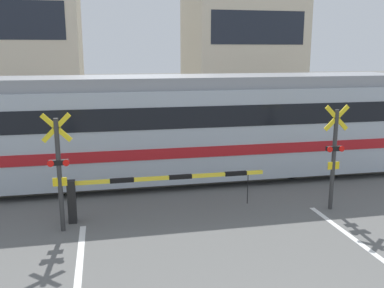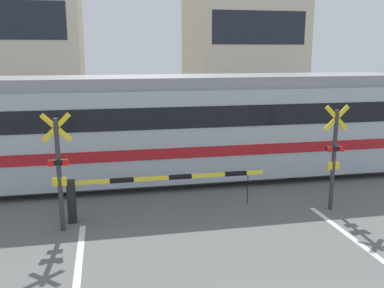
{
  "view_description": "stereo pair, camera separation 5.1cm",
  "coord_description": "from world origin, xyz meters",
  "px_view_note": "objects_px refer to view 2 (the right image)",
  "views": [
    {
      "loc": [
        -2.44,
        -3.08,
        4.16
      ],
      "look_at": [
        0.0,
        8.44,
        1.6
      ],
      "focal_mm": 40.0,
      "sensor_mm": 36.0,
      "label": 1
    },
    {
      "loc": [
        -2.39,
        -3.09,
        4.16
      ],
      "look_at": [
        0.0,
        8.44,
        1.6
      ],
      "focal_mm": 40.0,
      "sensor_mm": 36.0,
      "label": 2
    }
  ],
  "objects_px": {
    "commuter_train": "(88,128)",
    "crossing_barrier_far": "(210,136)",
    "crossing_signal_left": "(59,167)",
    "pedestrian": "(131,126)",
    "crossing_signal_right": "(334,153)",
    "crossing_barrier_near": "(132,187)"
  },
  "relations": [
    {
      "from": "crossing_signal_right",
      "to": "pedestrian",
      "type": "xyz_separation_m",
      "value": [
        -4.7,
        9.12,
        -0.67
      ]
    },
    {
      "from": "commuter_train",
      "to": "pedestrian",
      "type": "distance_m",
      "value": 5.89
    },
    {
      "from": "commuter_train",
      "to": "crossing_signal_left",
      "type": "distance_m",
      "value": 3.6
    },
    {
      "from": "crossing_barrier_near",
      "to": "crossing_barrier_far",
      "type": "distance_m",
      "value": 7.12
    },
    {
      "from": "crossing_barrier_near",
      "to": "crossing_barrier_far",
      "type": "height_order",
      "value": "same"
    },
    {
      "from": "crossing_barrier_near",
      "to": "pedestrian",
      "type": "distance_m",
      "value": 8.67
    },
    {
      "from": "crossing_barrier_far",
      "to": "pedestrian",
      "type": "bearing_deg",
      "value": 140.38
    },
    {
      "from": "pedestrian",
      "to": "crossing_signal_left",
      "type": "bearing_deg",
      "value": -103.76
    },
    {
      "from": "crossing_signal_right",
      "to": "pedestrian",
      "type": "relative_size",
      "value": 1.83
    },
    {
      "from": "crossing_signal_left",
      "to": "crossing_signal_right",
      "type": "distance_m",
      "value": 6.94
    },
    {
      "from": "crossing_barrier_far",
      "to": "crossing_signal_left",
      "type": "bearing_deg",
      "value": -128.44
    },
    {
      "from": "commuter_train",
      "to": "crossing_barrier_far",
      "type": "relative_size",
      "value": 4.19
    },
    {
      "from": "commuter_train",
      "to": "crossing_signal_right",
      "type": "relative_size",
      "value": 7.49
    },
    {
      "from": "crossing_signal_left",
      "to": "crossing_signal_right",
      "type": "xyz_separation_m",
      "value": [
        6.94,
        0.0,
        0.0
      ]
    },
    {
      "from": "crossing_signal_left",
      "to": "crossing_barrier_far",
      "type": "bearing_deg",
      "value": 51.56
    },
    {
      "from": "crossing_barrier_far",
      "to": "pedestrian",
      "type": "xyz_separation_m",
      "value": [
        -3.02,
        2.5,
        0.07
      ]
    },
    {
      "from": "commuter_train",
      "to": "crossing_barrier_near",
      "type": "distance_m",
      "value": 3.43
    },
    {
      "from": "commuter_train",
      "to": "crossing_barrier_far",
      "type": "height_order",
      "value": "commuter_train"
    },
    {
      "from": "crossing_barrier_far",
      "to": "crossing_signal_right",
      "type": "height_order",
      "value": "crossing_signal_right"
    },
    {
      "from": "crossing_barrier_near",
      "to": "pedestrian",
      "type": "height_order",
      "value": "pedestrian"
    },
    {
      "from": "commuter_train",
      "to": "pedestrian",
      "type": "bearing_deg",
      "value": 73.44
    },
    {
      "from": "crossing_barrier_near",
      "to": "commuter_train",
      "type": "bearing_deg",
      "value": 109.74
    }
  ]
}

